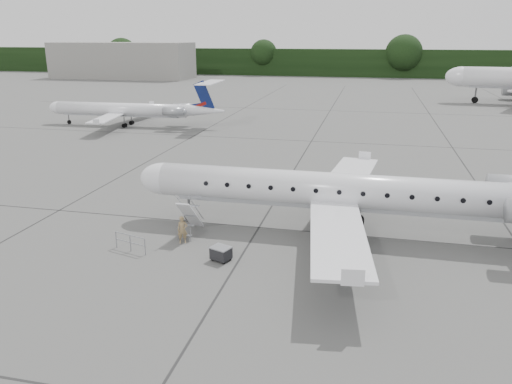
# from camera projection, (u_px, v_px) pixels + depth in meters

# --- Properties ---
(ground) EXTENTS (320.00, 320.00, 0.00)m
(ground) POSITION_uv_depth(u_px,v_px,m) (341.00, 255.00, 28.44)
(ground) COLOR #60605E
(ground) RESTS_ON ground
(treeline) EXTENTS (260.00, 4.00, 8.00)m
(treeline) POSITION_uv_depth(u_px,v_px,m) (370.00, 63.00, 148.08)
(treeline) COLOR black
(treeline) RESTS_ON ground
(terminal_building) EXTENTS (40.00, 14.00, 10.00)m
(terminal_building) POSITION_uv_depth(u_px,v_px,m) (122.00, 60.00, 144.16)
(terminal_building) COLOR gray
(terminal_building) RESTS_ON ground
(main_regional_jet) EXTENTS (30.17, 21.73, 7.73)m
(main_regional_jet) POSITION_uv_depth(u_px,v_px,m) (344.00, 174.00, 30.46)
(main_regional_jet) COLOR silver
(main_regional_jet) RESTS_ON ground
(airstair) EXTENTS (0.85, 2.50, 2.42)m
(airstair) POSITION_uv_depth(u_px,v_px,m) (190.00, 216.00, 31.01)
(airstair) COLOR silver
(airstair) RESTS_ON ground
(passenger) EXTENTS (0.72, 0.61, 1.67)m
(passenger) POSITION_uv_depth(u_px,v_px,m) (183.00, 230.00, 29.83)
(passenger) COLOR olive
(passenger) RESTS_ON ground
(safety_railing) EXTENTS (2.14, 0.68, 1.00)m
(safety_railing) POSITION_uv_depth(u_px,v_px,m) (130.00, 243.00, 28.75)
(safety_railing) COLOR gray
(safety_railing) RESTS_ON ground
(baggage_cart) EXTENTS (1.23, 1.12, 0.87)m
(baggage_cart) POSITION_uv_depth(u_px,v_px,m) (221.00, 253.00, 27.57)
(baggage_cart) COLOR black
(baggage_cart) RESTS_ON ground
(bg_regional_left) EXTENTS (24.52, 18.08, 6.27)m
(bg_regional_left) POSITION_uv_depth(u_px,v_px,m) (121.00, 103.00, 67.96)
(bg_regional_left) COLOR silver
(bg_regional_left) RESTS_ON ground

